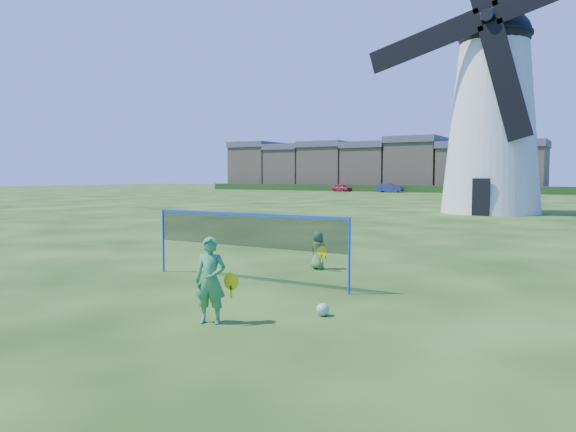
% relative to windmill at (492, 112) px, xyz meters
% --- Properties ---
extents(ground, '(220.00, 220.00, 0.00)m').
position_rel_windmill_xyz_m(ground, '(0.16, -26.62, -6.39)').
color(ground, black).
rests_on(ground, ground).
extents(windmill, '(14.79, 6.07, 19.12)m').
position_rel_windmill_xyz_m(windmill, '(0.00, 0.00, 0.00)').
color(windmill, silver).
rests_on(windmill, ground).
extents(badminton_net, '(5.05, 0.05, 1.55)m').
position_rel_windmill_xyz_m(badminton_net, '(-0.55, -26.39, -5.25)').
color(badminton_net, blue).
rests_on(badminton_net, ground).
extents(player_girl, '(0.72, 0.49, 1.40)m').
position_rel_windmill_xyz_m(player_girl, '(0.91, -29.49, -5.69)').
color(player_girl, '#3B9351').
rests_on(player_girl, ground).
extents(player_boy, '(0.63, 0.45, 0.96)m').
position_rel_windmill_xyz_m(player_boy, '(0.08, -24.12, -5.91)').
color(player_boy, '#538A42').
rests_on(player_boy, ground).
extents(play_ball, '(0.22, 0.22, 0.22)m').
position_rel_windmill_xyz_m(play_ball, '(2.25, -28.17, -6.28)').
color(play_ball, green).
rests_on(play_ball, ground).
extents(terraced_houses, '(51.49, 8.40, 8.32)m').
position_rel_windmill_xyz_m(terraced_houses, '(-26.76, 45.38, -2.44)').
color(terraced_houses, '#9E8569').
rests_on(terraced_houses, ground).
extents(hedge, '(62.00, 0.80, 1.00)m').
position_rel_windmill_xyz_m(hedge, '(-21.84, 39.38, -5.89)').
color(hedge, '#193814').
rests_on(hedge, ground).
extents(car_left, '(3.49, 2.04, 1.11)m').
position_rel_windmill_xyz_m(car_left, '(-27.62, 37.34, -5.83)').
color(car_left, maroon).
rests_on(car_left, ground).
extents(car_right, '(3.91, 1.38, 1.29)m').
position_rel_windmill_xyz_m(car_right, '(-20.14, 37.24, -5.75)').
color(car_right, navy).
rests_on(car_right, ground).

